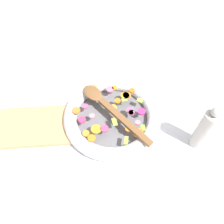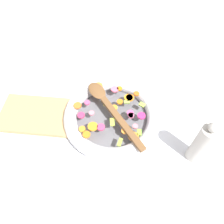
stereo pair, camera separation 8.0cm
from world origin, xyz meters
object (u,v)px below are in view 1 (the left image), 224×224
(skillet, at_px, (112,116))
(cutting_board, at_px, (37,126))
(wooden_spoon, at_px, (109,107))
(pepper_mill, at_px, (204,129))

(skillet, relative_size, cutting_board, 1.23)
(wooden_spoon, bearing_deg, pepper_mill, 155.74)
(skillet, xyz_separation_m, wooden_spoon, (0.01, -0.01, 0.04))
(pepper_mill, relative_size, cutting_board, 0.70)
(wooden_spoon, height_order, pepper_mill, pepper_mill)
(skillet, distance_m, pepper_mill, 0.32)
(cutting_board, bearing_deg, skillet, -177.22)
(wooden_spoon, xyz_separation_m, pepper_mill, (-0.30, 0.14, 0.03))
(wooden_spoon, height_order, cutting_board, wooden_spoon)
(wooden_spoon, bearing_deg, cutting_board, 5.99)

